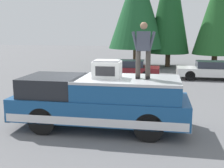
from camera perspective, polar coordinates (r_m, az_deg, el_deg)
ground_plane at (r=9.51m, az=-2.56°, el=-8.15°), size 90.00×90.00×0.00m
pickup_truck at (r=8.94m, az=-2.42°, el=-3.54°), size 2.01×5.54×1.65m
compressor_unit at (r=8.58m, az=-1.00°, el=3.02°), size 0.65×0.84×0.56m
person_on_truck_bed at (r=8.51m, az=6.39°, el=7.13°), size 0.29×0.72×1.69m
parked_car_white at (r=18.89m, az=19.35°, el=2.67°), size 1.64×4.10×1.16m
parked_car_maroon at (r=18.41m, az=3.30°, el=3.07°), size 1.64×4.10×1.16m
conifer_left at (r=24.19m, az=20.68°, el=13.50°), size 3.62×3.62×7.77m
conifer_center_left at (r=24.59m, az=11.70°, el=16.31°), size 3.48×3.48×9.83m
conifer_center_right at (r=24.06m, az=5.14°, el=15.52°), size 4.68×4.68×8.51m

